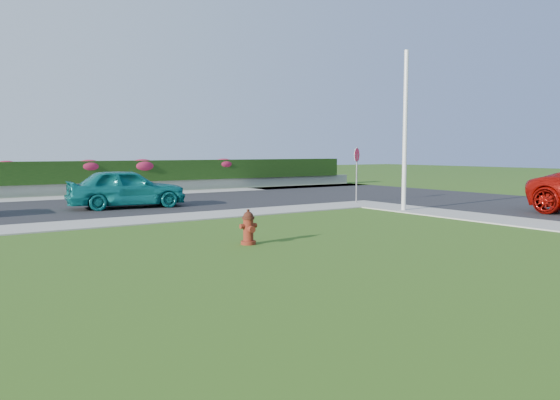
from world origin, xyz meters
TOP-DOWN VIEW (x-y plane):
  - ground at (0.00, 0.00)m, footprint 120.00×120.00m
  - street_right at (12.00, 4.00)m, footprint 8.00×32.00m
  - street_far at (-5.00, 14.00)m, footprint 26.00×8.00m
  - sidewalk_far at (-6.00, 9.00)m, footprint 24.00×2.00m
  - curb_corner at (7.00, 9.00)m, footprint 2.00×2.00m
  - sidewalk_beyond at (-1.00, 19.00)m, footprint 34.00×2.00m
  - retaining_wall at (-1.00, 20.50)m, footprint 34.00×0.40m
  - hedge at (-1.00, 20.60)m, footprint 32.00×0.90m
  - fire_hydrant at (-1.92, 3.31)m, footprint 0.42×0.40m
  - sedan_teal at (-1.62, 12.85)m, footprint 4.57×2.28m
  - utility_pole at (6.48, 6.29)m, footprint 0.16×0.16m
  - stop_sign at (7.04, 9.46)m, footprint 0.58×0.31m
  - flower_clump_c at (-4.71, 20.50)m, footprint 1.07×0.69m
  - flower_clump_d at (-0.96, 20.50)m, footprint 1.35×0.87m
  - flower_clump_e at (1.83, 20.50)m, footprint 1.47×0.94m
  - flower_clump_f at (6.71, 20.50)m, footprint 1.29×0.83m

SIDE VIEW (x-z plane):
  - ground at x=0.00m, z-range 0.00..0.00m
  - street_right at x=12.00m, z-range 0.00..0.04m
  - street_far at x=-5.00m, z-range 0.00..0.04m
  - sidewalk_far at x=-6.00m, z-range 0.00..0.04m
  - curb_corner at x=7.00m, z-range 0.00..0.04m
  - sidewalk_beyond at x=-1.00m, z-range 0.00..0.04m
  - retaining_wall at x=-1.00m, z-range 0.00..0.60m
  - fire_hydrant at x=-1.92m, z-range -0.02..0.81m
  - sedan_teal at x=-1.62m, z-range 0.04..1.53m
  - hedge at x=-1.00m, z-range 0.60..1.70m
  - flower_clump_e at x=1.83m, z-range 1.04..1.78m
  - flower_clump_d at x=-0.96m, z-range 1.09..1.77m
  - flower_clump_f at x=6.71m, z-range 1.12..1.77m
  - flower_clump_c at x=-4.71m, z-range 1.22..1.76m
  - stop_sign at x=7.04m, z-range 0.56..2.91m
  - utility_pole at x=6.48m, z-range 0.00..5.80m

